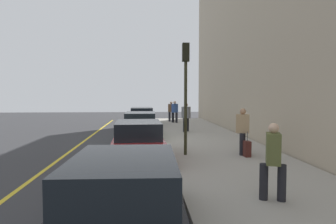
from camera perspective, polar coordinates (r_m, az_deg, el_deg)
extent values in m
plane|color=#333335|center=(16.17, -4.55, -5.59)|extent=(56.00, 56.00, 0.00)
cube|color=#A39E93|center=(16.46, 7.06, -5.18)|extent=(28.00, 4.60, 0.15)
cube|color=tan|center=(17.75, 16.52, 19.54)|extent=(32.00, 0.80, 15.00)
cube|color=gold|center=(16.52, -15.78, -5.50)|extent=(28.00, 0.14, 0.01)
cube|color=white|center=(22.02, -2.57, -2.94)|extent=(7.93, 0.56, 0.22)
cylinder|color=black|center=(6.82, -14.15, -15.30)|extent=(0.64, 0.23, 0.64)
cylinder|color=black|center=(6.70, 0.63, -15.53)|extent=(0.64, 0.23, 0.64)
cube|color=black|center=(5.27, -8.02, -17.76)|extent=(4.68, 1.90, 0.64)
cube|color=black|center=(4.85, -8.34, -11.89)|extent=(2.45, 1.65, 0.60)
cylinder|color=black|center=(12.82, -9.43, -6.49)|extent=(0.65, 0.24, 0.64)
cylinder|color=black|center=(12.83, -1.87, -6.44)|extent=(0.65, 0.24, 0.64)
cylinder|color=black|center=(10.11, -10.33, -9.13)|extent=(0.65, 0.24, 0.64)
cylinder|color=black|center=(10.13, -0.69, -9.06)|extent=(0.65, 0.24, 0.64)
cube|color=maroon|center=(11.39, -5.59, -6.30)|extent=(4.53, 1.97, 0.64)
cube|color=black|center=(11.08, -5.60, -3.33)|extent=(2.38, 1.69, 0.60)
cylinder|color=black|center=(18.62, -7.63, -3.44)|extent=(0.64, 0.23, 0.64)
cylinder|color=black|center=(18.58, -2.44, -3.44)|extent=(0.64, 0.23, 0.64)
cylinder|color=black|center=(15.76, -8.39, -4.66)|extent=(0.64, 0.23, 0.64)
cylinder|color=black|center=(15.71, -2.25, -4.66)|extent=(0.64, 0.23, 0.64)
cube|color=#1E512D|center=(17.11, -5.18, -3.10)|extent=(4.68, 1.84, 0.64)
cube|color=black|center=(16.82, -5.21, -1.09)|extent=(2.44, 1.62, 0.60)
cylinder|color=black|center=(24.92, -6.87, -1.76)|extent=(0.64, 0.23, 0.64)
cylinder|color=black|center=(24.92, -3.00, -1.74)|extent=(0.64, 0.23, 0.64)
cylinder|color=black|center=(22.06, -7.12, -2.40)|extent=(0.64, 0.23, 0.64)
cylinder|color=black|center=(22.06, -2.75, -2.38)|extent=(0.64, 0.23, 0.64)
cube|color=navy|center=(23.45, -4.94, -1.39)|extent=(4.67, 1.88, 0.64)
cube|color=black|center=(23.17, -4.94, 0.09)|extent=(2.44, 1.64, 0.60)
cylinder|color=black|center=(19.45, 3.67, -2.38)|extent=(0.20, 0.20, 0.85)
cylinder|color=black|center=(19.10, 3.13, -2.48)|extent=(0.20, 0.20, 0.85)
cube|color=slate|center=(19.21, 3.41, -0.08)|extent=(0.53, 0.58, 0.73)
sphere|color=tan|center=(19.19, 3.41, 1.36)|extent=(0.24, 0.24, 0.24)
cylinder|color=black|center=(25.68, 0.95, -1.01)|extent=(0.20, 0.20, 0.85)
cylinder|color=black|center=(25.41, 1.61, -1.06)|extent=(0.20, 0.20, 0.85)
cube|color=#335193|center=(25.50, 1.28, 0.73)|extent=(0.56, 0.57, 0.73)
sphere|color=#D8AD8C|center=(25.48, 1.28, 1.81)|extent=(0.24, 0.24, 0.24)
cylinder|color=black|center=(7.22, 17.53, -12.36)|extent=(0.19, 0.19, 0.81)
cylinder|color=black|center=(7.25, 20.58, -12.35)|extent=(0.19, 0.19, 0.81)
cube|color=brown|center=(7.07, 19.17, -6.52)|extent=(0.53, 0.42, 0.69)
sphere|color=#D8AD8C|center=(7.01, 19.24, -2.85)|extent=(0.22, 0.22, 0.22)
cylinder|color=black|center=(26.69, 0.29, -0.88)|extent=(0.19, 0.19, 0.82)
cylinder|color=black|center=(26.95, 0.89, -0.84)|extent=(0.19, 0.19, 0.82)
cube|color=brown|center=(26.77, 0.59, 0.76)|extent=(0.55, 0.53, 0.70)
sphere|color=#D8AD8C|center=(26.76, 0.59, 1.75)|extent=(0.23, 0.23, 0.23)
cylinder|color=black|center=(12.49, 13.88, -5.62)|extent=(0.20, 0.20, 0.85)
cylinder|color=black|center=(12.09, 13.73, -5.91)|extent=(0.20, 0.20, 0.85)
cube|color=tan|center=(12.19, 13.86, -2.12)|extent=(0.47, 0.57, 0.72)
sphere|color=tan|center=(12.16, 13.89, 0.13)|extent=(0.23, 0.23, 0.23)
cylinder|color=#2D2D19|center=(11.73, 3.32, 0.66)|extent=(0.12, 0.12, 3.60)
cube|color=black|center=(11.83, 3.35, 11.12)|extent=(0.26, 0.26, 0.70)
sphere|color=red|center=(12.01, 3.26, 12.02)|extent=(0.14, 0.14, 0.14)
sphere|color=orange|center=(11.97, 3.26, 10.98)|extent=(0.14, 0.14, 0.14)
sphere|color=green|center=(11.95, 3.25, 9.93)|extent=(0.14, 0.14, 0.14)
cube|color=#471E19|center=(11.88, 14.64, -6.72)|extent=(0.34, 0.22, 0.59)
cylinder|color=#4C4C4C|center=(11.81, 14.67, -4.45)|extent=(0.03, 0.03, 0.36)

